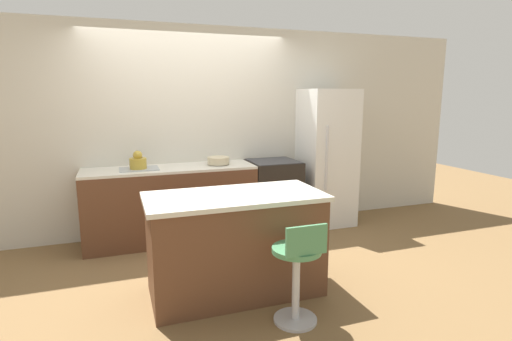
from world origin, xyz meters
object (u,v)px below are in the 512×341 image
oven_range (273,195)px  refrigerator (327,158)px  stool_chair (297,271)px  kettle (138,162)px  mixing_bowl (218,161)px

oven_range → refrigerator: (0.77, -0.01, 0.46)m
refrigerator → stool_chair: refrigerator is taller
oven_range → refrigerator: bearing=-0.8°
kettle → mixing_bowl: 0.95m
refrigerator → mixing_bowl: (-1.51, 0.00, 0.04)m
oven_range → refrigerator: 0.90m
refrigerator → stool_chair: bearing=-123.9°
oven_range → mixing_bowl: bearing=-179.3°
stool_chair → kettle: bearing=115.3°
refrigerator → mixing_bowl: size_ratio=6.79×
mixing_bowl → oven_range: bearing=0.7°
kettle → mixing_bowl: kettle is taller
oven_range → kettle: size_ratio=4.34×
stool_chair → oven_range: bearing=72.7°
kettle → stool_chair: bearing=-64.7°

